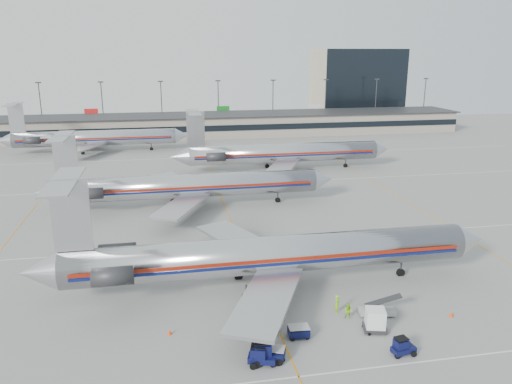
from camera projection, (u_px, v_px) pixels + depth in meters
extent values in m
plane|color=gray|center=(255.00, 276.00, 55.14)|extent=(260.00, 260.00, 0.00)
cube|color=silver|center=(241.00, 244.00, 64.60)|extent=(160.00, 0.15, 0.02)
cube|color=gray|center=(194.00, 126.00, 147.01)|extent=(160.00, 16.00, 6.00)
cube|color=black|center=(196.00, 129.00, 139.30)|extent=(160.00, 0.20, 1.60)
cube|color=#2D2D30|center=(193.00, 115.00, 146.17)|extent=(162.00, 17.00, 0.30)
cylinder|color=#38383D|center=(41.00, 108.00, 150.95)|extent=(0.30, 0.30, 15.00)
cube|color=#2D2D30|center=(38.00, 83.00, 148.90)|extent=(1.60, 0.40, 0.35)
cylinder|color=#38383D|center=(103.00, 107.00, 154.18)|extent=(0.30, 0.30, 15.00)
cube|color=#2D2D30|center=(101.00, 82.00, 152.13)|extent=(1.60, 0.40, 0.35)
cylinder|color=#38383D|center=(162.00, 106.00, 157.42)|extent=(0.30, 0.30, 15.00)
cube|color=#2D2D30|center=(160.00, 81.00, 155.36)|extent=(1.60, 0.40, 0.35)
cylinder|color=#38383D|center=(218.00, 105.00, 160.65)|extent=(0.30, 0.30, 15.00)
cube|color=#2D2D30|center=(218.00, 81.00, 158.59)|extent=(1.60, 0.40, 0.35)
cylinder|color=#38383D|center=(273.00, 104.00, 163.88)|extent=(0.30, 0.30, 15.00)
cube|color=#2D2D30|center=(273.00, 80.00, 161.82)|extent=(1.60, 0.40, 0.35)
cylinder|color=#38383D|center=(325.00, 103.00, 167.11)|extent=(0.30, 0.30, 15.00)
cube|color=#2D2D30|center=(326.00, 80.00, 165.05)|extent=(1.60, 0.40, 0.35)
cylinder|color=#38383D|center=(376.00, 102.00, 170.34)|extent=(0.30, 0.30, 15.00)
cube|color=#2D2D30|center=(377.00, 79.00, 168.28)|extent=(1.60, 0.40, 0.35)
cylinder|color=#38383D|center=(424.00, 101.00, 173.57)|extent=(0.30, 0.30, 15.00)
cube|color=#2D2D30|center=(426.00, 79.00, 171.51)|extent=(1.60, 0.40, 0.35)
cube|color=tan|center=(356.00, 84.00, 183.94)|extent=(30.00, 20.00, 25.00)
cylinder|color=silver|center=(272.00, 255.00, 51.72)|extent=(41.88, 3.87, 3.87)
cone|color=silver|center=(469.00, 240.00, 55.78)|extent=(3.35, 3.87, 3.87)
cone|color=#B5B5BA|center=(39.00, 272.00, 47.63)|extent=(3.77, 3.87, 3.87)
cube|color=maroon|center=(276.00, 261.00, 49.84)|extent=(39.79, 0.05, 0.37)
cube|color=#0B154E|center=(276.00, 265.00, 49.95)|extent=(39.79, 0.05, 0.29)
cube|color=#B5B5BA|center=(241.00, 240.00, 58.56)|extent=(9.74, 14.19, 0.34)
cube|color=#B5B5BA|center=(267.00, 299.00, 44.70)|extent=(9.74, 14.19, 0.34)
cube|color=#B5B5BA|center=(71.00, 215.00, 46.76)|extent=(3.56, 0.26, 7.12)
cube|color=#B5B5BA|center=(64.00, 181.00, 45.79)|extent=(2.51, 10.99, 0.19)
cylinder|color=#2D2D30|center=(118.00, 252.00, 51.64)|extent=(3.77, 1.78, 1.78)
cylinder|color=#2D2D30|center=(113.00, 276.00, 46.00)|extent=(3.77, 1.78, 1.78)
cylinder|color=#2D2D30|center=(401.00, 268.00, 55.11)|extent=(0.21, 0.21, 1.73)
cylinder|color=#2D2D30|center=(246.00, 293.00, 49.54)|extent=(0.21, 0.21, 1.73)
cylinder|color=#2D2D30|center=(238.00, 272.00, 54.29)|extent=(0.21, 0.21, 1.73)
cylinder|color=black|center=(401.00, 273.00, 55.25)|extent=(0.94, 0.31, 0.94)
cylinder|color=silver|center=(192.00, 186.00, 78.93)|extent=(40.08, 3.71, 3.71)
cone|color=silver|center=(323.00, 180.00, 82.81)|extent=(3.21, 3.71, 3.71)
cone|color=#B5B5BA|center=(46.00, 193.00, 75.01)|extent=(3.61, 3.71, 3.71)
cube|color=maroon|center=(192.00, 188.00, 77.13)|extent=(38.08, 0.05, 0.35)
cube|color=#0B154E|center=(193.00, 190.00, 77.23)|extent=(38.08, 0.05, 0.28)
cube|color=#B5B5BA|center=(178.00, 182.00, 85.47)|extent=(9.32, 13.58, 0.32)
cube|color=#B5B5BA|center=(181.00, 205.00, 72.21)|extent=(9.32, 13.58, 0.32)
cube|color=#B5B5BA|center=(65.00, 158.00, 74.18)|extent=(3.41, 0.25, 6.81)
cube|color=#B5B5BA|center=(61.00, 136.00, 73.25)|extent=(2.40, 10.52, 0.18)
cylinder|color=#2D2D30|center=(95.00, 184.00, 78.85)|extent=(3.61, 1.70, 1.70)
cylinder|color=#2D2D30|center=(90.00, 194.00, 73.45)|extent=(3.61, 1.70, 1.70)
cylinder|color=#2D2D30|center=(278.00, 197.00, 82.17)|extent=(0.20, 0.20, 1.65)
cylinder|color=#2D2D30|center=(174.00, 207.00, 76.84)|extent=(0.20, 0.20, 1.65)
cylinder|color=#2D2D30|center=(173.00, 199.00, 81.39)|extent=(0.20, 0.20, 1.65)
cylinder|color=black|center=(278.00, 200.00, 82.30)|extent=(0.90, 0.30, 0.90)
cylinder|color=silver|center=(284.00, 153.00, 103.87)|extent=(39.66, 3.86, 3.86)
cone|color=silver|center=(381.00, 149.00, 107.73)|extent=(3.34, 3.86, 3.86)
cone|color=#B5B5BA|center=(179.00, 157.00, 99.98)|extent=(3.76, 3.86, 3.86)
cube|color=maroon|center=(287.00, 154.00, 102.00)|extent=(37.67, 0.05, 0.37)
cube|color=#0B154E|center=(287.00, 156.00, 102.11)|extent=(37.67, 0.05, 0.29)
cube|color=#B5B5BA|center=(267.00, 152.00, 110.69)|extent=(9.71, 14.15, 0.33)
cube|color=#B5B5BA|center=(283.00, 166.00, 96.87)|extent=(9.71, 14.15, 0.33)
cube|color=#B5B5BA|center=(196.00, 129.00, 99.11)|extent=(3.55, 0.26, 7.10)
cube|color=#B5B5BA|center=(194.00, 112.00, 98.15)|extent=(2.50, 10.96, 0.19)
cylinder|color=#2D2D30|center=(213.00, 151.00, 103.98)|extent=(3.76, 1.77, 1.77)
cylinder|color=#2D2D30|center=(216.00, 157.00, 98.35)|extent=(3.76, 1.77, 1.77)
cylinder|color=#2D2D30|center=(346.00, 163.00, 107.07)|extent=(0.21, 0.21, 1.72)
cylinder|color=#2D2D30|center=(272.00, 169.00, 101.70)|extent=(0.21, 0.21, 1.72)
cylinder|color=#2D2D30|center=(267.00, 164.00, 106.44)|extent=(0.21, 0.21, 1.72)
cylinder|color=black|center=(345.00, 166.00, 107.20)|extent=(0.94, 0.31, 0.94)
cylinder|color=silver|center=(96.00, 138.00, 122.58)|extent=(38.51, 3.75, 3.75)
cone|color=silver|center=(182.00, 135.00, 126.33)|extent=(3.24, 3.75, 3.75)
cone|color=#B5B5BA|center=(4.00, 141.00, 118.80)|extent=(3.65, 3.75, 3.75)
cube|color=maroon|center=(95.00, 139.00, 120.76)|extent=(36.59, 0.05, 0.35)
cube|color=#0B154E|center=(95.00, 140.00, 120.87)|extent=(36.59, 0.05, 0.28)
cube|color=#B5B5BA|center=(92.00, 138.00, 129.20)|extent=(9.43, 13.74, 0.32)
cube|color=#B5B5BA|center=(84.00, 148.00, 115.78)|extent=(9.43, 13.74, 0.32)
cube|color=#B5B5BA|center=(16.00, 118.00, 117.95)|extent=(3.45, 0.25, 6.89)
cube|color=#B5B5BA|center=(13.00, 104.00, 117.02)|extent=(2.43, 10.64, 0.18)
cylinder|color=#2D2D30|center=(37.00, 137.00, 122.68)|extent=(3.65, 1.72, 1.72)
cylinder|color=#2D2D30|center=(32.00, 141.00, 117.22)|extent=(3.65, 1.72, 1.72)
cylinder|color=#2D2D30|center=(151.00, 147.00, 125.68)|extent=(0.20, 0.20, 1.67)
cylinder|color=#2D2D30|center=(83.00, 151.00, 120.47)|extent=(0.20, 0.20, 1.67)
cylinder|color=#2D2D30|center=(86.00, 147.00, 125.07)|extent=(0.20, 0.20, 1.67)
cylinder|color=black|center=(151.00, 149.00, 125.81)|extent=(0.91, 0.30, 0.91)
cube|color=#090C34|center=(266.00, 356.00, 39.66)|extent=(2.51, 1.31, 0.56)
cube|color=#090C34|center=(262.00, 349.00, 39.42)|extent=(1.38, 1.17, 1.01)
cube|color=black|center=(262.00, 342.00, 39.24)|extent=(1.33, 1.11, 0.09)
cylinder|color=black|center=(276.00, 354.00, 40.44)|extent=(0.63, 0.20, 0.63)
cylinder|color=black|center=(279.00, 362.00, 39.38)|extent=(0.63, 0.20, 0.63)
cylinder|color=black|center=(254.00, 357.00, 40.12)|extent=(0.63, 0.20, 0.63)
cylinder|color=black|center=(257.00, 365.00, 39.05)|extent=(0.63, 0.20, 0.63)
cube|color=#090C34|center=(262.00, 359.00, 39.46)|extent=(2.41, 1.68, 0.50)
cube|color=#090C34|center=(258.00, 352.00, 39.24)|extent=(1.43, 1.30, 0.89)
cube|color=black|center=(258.00, 346.00, 39.08)|extent=(1.37, 1.24, 0.08)
cylinder|color=black|center=(270.00, 357.00, 40.14)|extent=(0.56, 0.18, 0.56)
cylinder|color=black|center=(273.00, 364.00, 39.20)|extent=(0.56, 0.18, 0.56)
cylinder|color=black|center=(251.00, 359.00, 39.86)|extent=(0.56, 0.18, 0.56)
cylinder|color=black|center=(253.00, 366.00, 38.92)|extent=(0.56, 0.18, 0.56)
cube|color=#090C34|center=(403.00, 349.00, 40.77)|extent=(2.08, 1.28, 0.44)
cube|color=#090C34|center=(401.00, 344.00, 40.58)|extent=(1.19, 1.05, 0.79)
cube|color=black|center=(401.00, 338.00, 40.44)|extent=(1.14, 0.99, 0.07)
cylinder|color=black|center=(409.00, 348.00, 41.38)|extent=(0.49, 0.16, 0.49)
cylinder|color=black|center=(414.00, 354.00, 40.55)|extent=(0.49, 0.16, 0.49)
cylinder|color=black|center=(393.00, 350.00, 41.13)|extent=(0.49, 0.16, 0.49)
cylinder|color=black|center=(398.00, 356.00, 40.29)|extent=(0.49, 0.16, 0.49)
cube|color=#090C34|center=(274.00, 353.00, 40.20)|extent=(2.11, 1.80, 0.66)
cube|color=#A0A0A0|center=(274.00, 348.00, 40.08)|extent=(2.11, 1.80, 0.06)
cylinder|color=black|center=(280.00, 352.00, 40.90)|extent=(0.34, 0.13, 0.34)
cylinder|color=black|center=(283.00, 360.00, 39.93)|extent=(0.34, 0.13, 0.34)
cylinder|color=black|center=(264.00, 354.00, 40.67)|extent=(0.34, 0.13, 0.34)
cylinder|color=black|center=(267.00, 362.00, 39.69)|extent=(0.34, 0.13, 0.34)
cube|color=#090C34|center=(299.00, 332.00, 43.30)|extent=(1.87, 1.34, 0.66)
cube|color=#A0A0A0|center=(299.00, 327.00, 43.17)|extent=(1.87, 1.34, 0.06)
cylinder|color=black|center=(304.00, 331.00, 44.00)|extent=(0.34, 0.13, 0.34)
cylinder|color=black|center=(308.00, 338.00, 43.02)|extent=(0.34, 0.13, 0.34)
cylinder|color=black|center=(290.00, 333.00, 43.76)|extent=(0.34, 0.13, 0.34)
cylinder|color=black|center=(293.00, 339.00, 42.78)|extent=(0.34, 0.13, 0.34)
cube|color=#2D2D30|center=(375.00, 328.00, 44.35)|extent=(2.34, 2.10, 0.33)
cube|color=white|center=(375.00, 318.00, 44.08)|extent=(1.99, 1.91, 1.66)
cylinder|color=black|center=(379.00, 325.00, 45.15)|extent=(0.26, 0.13, 0.26)
cylinder|color=black|center=(386.00, 332.00, 43.90)|extent=(0.26, 0.13, 0.26)
cylinder|color=black|center=(363.00, 326.00, 44.87)|extent=(0.26, 0.13, 0.26)
cylinder|color=black|center=(369.00, 334.00, 43.62)|extent=(0.26, 0.13, 0.26)
cube|color=#A0A0A0|center=(377.00, 311.00, 46.90)|extent=(3.47, 1.74, 0.46)
cube|color=#2D2D30|center=(383.00, 301.00, 46.71)|extent=(3.45, 1.39, 1.19)
cylinder|color=black|center=(386.00, 309.00, 47.64)|extent=(0.46, 0.15, 0.46)
cylinder|color=black|center=(391.00, 315.00, 46.68)|extent=(0.46, 0.15, 0.46)
cylinder|color=black|center=(363.00, 312.00, 47.21)|extent=(0.46, 0.15, 0.46)
cylinder|color=black|center=(367.00, 317.00, 46.26)|extent=(0.46, 0.15, 0.46)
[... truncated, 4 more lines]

